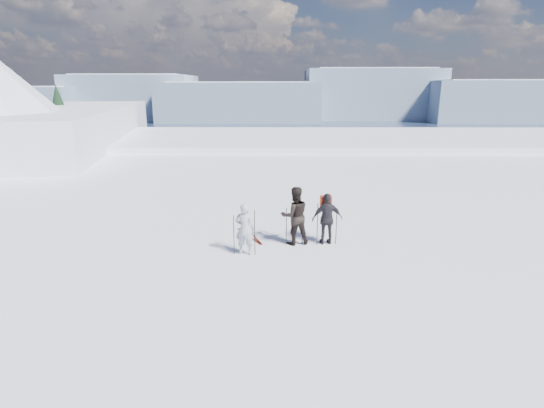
{
  "coord_description": "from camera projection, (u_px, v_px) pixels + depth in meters",
  "views": [
    {
      "loc": [
        -2.4,
        -8.65,
        4.82
      ],
      "look_at": [
        -2.53,
        3.0,
        1.57
      ],
      "focal_mm": 28.0,
      "sensor_mm": 36.0,
      "label": 1
    }
  ],
  "objects": [
    {
      "name": "near_ridge",
      "position": [
        14.0,
        179.0,
        39.05
      ],
      "size": [
        31.37,
        35.68,
        25.62
      ],
      "color": "white",
      "rests_on": "ground"
    },
    {
      "name": "ski_poles",
      "position": [
        289.0,
        228.0,
        12.94
      ],
      "size": [
        3.15,
        0.93,
        1.37
      ],
      "color": "black",
      "rests_on": "ground"
    },
    {
      "name": "skier_pack",
      "position": [
        327.0,
        219.0,
        13.23
      ],
      "size": [
        0.99,
        0.5,
        1.63
      ],
      "primitive_type": "imported",
      "rotation": [
        0.0,
        0.0,
        3.26
      ],
      "color": "black",
      "rests_on": "ground"
    },
    {
      "name": "skis_loose",
      "position": [
        251.0,
        236.0,
        14.06
      ],
      "size": [
        0.93,
        1.62,
        0.03
      ],
      "color": "black",
      "rests_on": "ground"
    },
    {
      "name": "skier_grey",
      "position": [
        245.0,
        229.0,
        12.4
      ],
      "size": [
        0.62,
        0.45,
        1.56
      ],
      "primitive_type": "imported",
      "rotation": [
        0.0,
        0.0,
        2.99
      ],
      "color": "#A0A5AE",
      "rests_on": "ground"
    },
    {
      "name": "skier_dark",
      "position": [
        295.0,
        216.0,
        13.19
      ],
      "size": [
        1.04,
        0.89,
        1.85
      ],
      "primitive_type": "imported",
      "rotation": [
        0.0,
        0.0,
        3.38
      ],
      "color": "black",
      "rests_on": "ground"
    },
    {
      "name": "backpack",
      "position": [
        327.0,
        184.0,
        13.18
      ],
      "size": [
        0.37,
        0.23,
        0.5
      ],
      "primitive_type": "cube",
      "rotation": [
        0.0,
        0.0,
        3.26
      ],
      "color": "red",
      "rests_on": "skier_pack"
    },
    {
      "name": "far_mountain_range",
      "position": [
        307.0,
        98.0,
        449.27
      ],
      "size": [
        770.0,
        110.0,
        53.0
      ],
      "color": "slate",
      "rests_on": "ground"
    },
    {
      "name": "lake_basin",
      "position": [
        302.0,
        210.0,
        40.24
      ],
      "size": [
        820.0,
        820.0,
        71.62
      ],
      "color": "white",
      "rests_on": "ground"
    }
  ]
}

